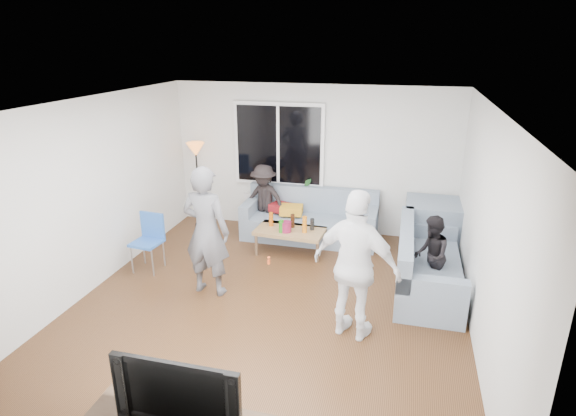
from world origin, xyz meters
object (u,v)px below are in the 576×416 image
(sofa_back_section, at_px, (310,216))
(sofa_right_section, at_px, (430,261))
(coffee_table, at_px, (290,241))
(spectator_right, at_px, (431,256))
(player_right, at_px, (356,266))
(side_chair, at_px, (147,243))
(spectator_back, at_px, (264,200))
(television, at_px, (182,386))
(floor_lamp, at_px, (198,185))
(player_left, at_px, (206,231))

(sofa_back_section, distance_m, sofa_right_section, 2.36)
(coffee_table, xyz_separation_m, spectator_right, (2.15, -0.81, 0.36))
(coffee_table, height_order, spectator_right, spectator_right)
(player_right, xyz_separation_m, spectator_right, (0.88, 1.23, -0.34))
(sofa_right_section, distance_m, side_chair, 4.10)
(coffee_table, bearing_deg, spectator_back, 134.25)
(side_chair, distance_m, player_right, 3.35)
(coffee_table, distance_m, television, 4.18)
(player_right, distance_m, television, 2.38)
(floor_lamp, bearing_deg, sofa_right_section, -19.15)
(television, bearing_deg, sofa_back_section, 89.75)
(sofa_right_section, distance_m, coffee_table, 2.27)
(sofa_right_section, bearing_deg, television, 150.19)
(player_right, distance_m, spectator_back, 3.32)
(side_chair, xyz_separation_m, spectator_back, (1.28, 1.79, 0.20))
(side_chair, distance_m, player_left, 1.30)
(spectator_back, height_order, television, spectator_back)
(sofa_right_section, xyz_separation_m, floor_lamp, (-4.07, 1.41, 0.36))
(floor_lamp, bearing_deg, player_right, -40.93)
(sofa_back_section, relative_size, side_chair, 2.67)
(player_left, xyz_separation_m, player_right, (2.04, -0.52, -0.00))
(side_chair, height_order, floor_lamp, floor_lamp)
(side_chair, bearing_deg, player_right, -9.73)
(player_left, height_order, television, player_left)
(spectator_right, bearing_deg, sofa_right_section, 178.65)
(player_left, distance_m, television, 2.79)
(sofa_right_section, bearing_deg, side_chair, 96.36)
(coffee_table, distance_m, player_right, 2.50)
(side_chair, distance_m, television, 3.67)
(sofa_right_section, relative_size, player_left, 1.12)
(sofa_back_section, bearing_deg, side_chair, -140.09)
(sofa_back_section, bearing_deg, floor_lamp, 177.20)
(player_right, bearing_deg, sofa_right_section, -104.49)
(player_left, bearing_deg, floor_lamp, -58.25)
(sofa_right_section, relative_size, spectator_right, 1.80)
(spectator_right, height_order, spectator_back, spectator_back)
(sofa_back_section, xyz_separation_m, floor_lamp, (-2.11, 0.10, 0.36))
(sofa_right_section, relative_size, coffee_table, 1.82)
(side_chair, distance_m, spectator_back, 2.21)
(player_right, xyz_separation_m, spectator_back, (-1.92, 2.70, -0.26))
(spectator_right, bearing_deg, coffee_table, -111.89)
(player_right, bearing_deg, side_chair, 2.58)
(sofa_right_section, height_order, spectator_right, spectator_right)
(sofa_right_section, distance_m, spectator_back, 3.10)
(sofa_right_section, relative_size, side_chair, 2.33)
(sofa_back_section, distance_m, floor_lamp, 2.14)
(side_chair, height_order, spectator_right, spectator_right)
(spectator_back, bearing_deg, floor_lamp, -172.04)
(sofa_back_section, height_order, side_chair, side_chair)
(coffee_table, height_order, television, television)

